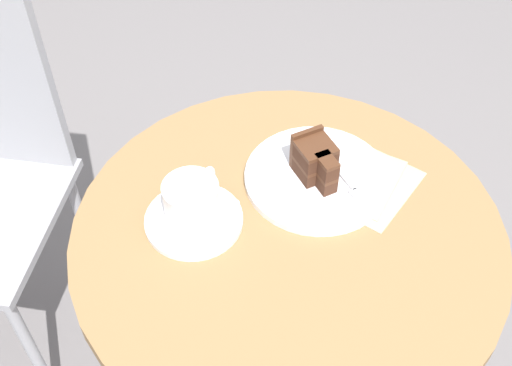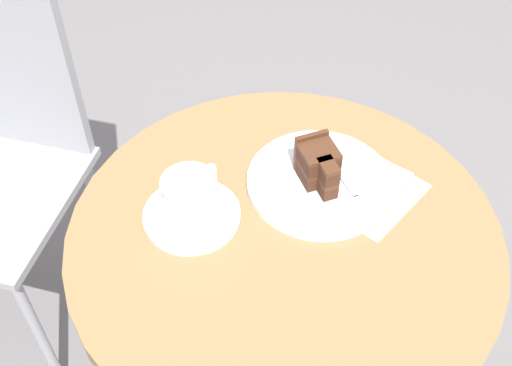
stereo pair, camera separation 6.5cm
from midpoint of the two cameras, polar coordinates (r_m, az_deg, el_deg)
name	(u,v)px [view 2 (the right image)]	position (r m, az deg, el deg)	size (l,w,h in m)	color
cafe_table	(282,278)	(1.07, 4.09, -8.53)	(0.66, 0.66, 0.70)	olive
saucer	(192,215)	(0.99, -3.86, -2.96)	(0.15, 0.15, 0.01)	white
coffee_cup	(190,195)	(0.96, -3.93, -1.13)	(0.11, 0.08, 0.07)	white
teaspoon	(218,197)	(1.00, -1.52, -1.35)	(0.02, 0.09, 0.00)	silver
cake_plate	(317,181)	(1.04, 7.27, 0.08)	(0.23, 0.23, 0.01)	white
cake_slice	(319,164)	(1.01, 7.42, 1.60)	(0.08, 0.09, 0.07)	#422619
fork	(349,188)	(1.02, 10.10, -0.48)	(0.10, 0.14, 0.00)	silver
napkin	(360,186)	(1.05, 11.03, -0.33)	(0.18, 0.18, 0.00)	tan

